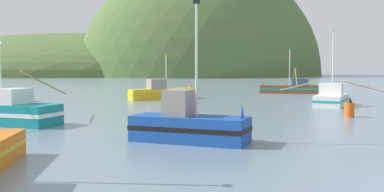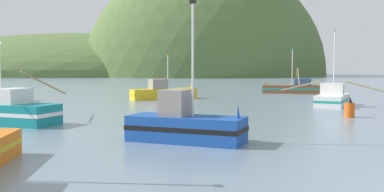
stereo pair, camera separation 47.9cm
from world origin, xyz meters
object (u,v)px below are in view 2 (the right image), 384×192
fishing_boat_yellow (163,92)px  fishing_boat_teal (8,112)px  fishing_boat_white (333,99)px  fishing_boat_blue (185,125)px  fishing_boat_brown (298,88)px  channel_buoy (350,109)px

fishing_boat_yellow → fishing_boat_teal: size_ratio=0.83×
fishing_boat_white → fishing_boat_blue: size_ratio=1.06×
fishing_boat_white → fishing_boat_blue: 24.85m
fishing_boat_teal → fishing_boat_white: bearing=-131.5°
fishing_boat_blue → fishing_boat_white: bearing=77.3°
fishing_boat_yellow → fishing_boat_teal: 24.35m
fishing_boat_white → fishing_boat_brown: (6.96, 19.16, 0.01)m
fishing_boat_yellow → fishing_boat_teal: bearing=-141.1°
channel_buoy → fishing_boat_blue: bearing=-154.2°
fishing_boat_yellow → fishing_boat_brown: fishing_boat_brown is taller
fishing_boat_white → channel_buoy: (-4.18, -8.60, -0.06)m
fishing_boat_teal → fishing_boat_blue: size_ratio=1.39×
fishing_boat_yellow → channel_buoy: 24.14m
fishing_boat_brown → channel_buoy: 29.91m
fishing_boat_white → fishing_boat_blue: (-19.14, -15.84, 0.13)m
fishing_boat_teal → fishing_boat_brown: bearing=-108.0°
fishing_boat_teal → channel_buoy: bearing=-149.4°
fishing_boat_yellow → channel_buoy: size_ratio=5.20×
fishing_boat_yellow → channel_buoy: (9.74, -22.09, -0.14)m
channel_buoy → fishing_boat_white: bearing=64.1°
fishing_boat_yellow → fishing_boat_white: size_ratio=1.08×
fishing_boat_yellow → channel_buoy: fishing_boat_yellow is taller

